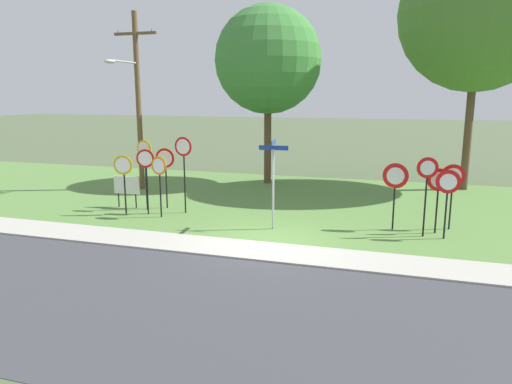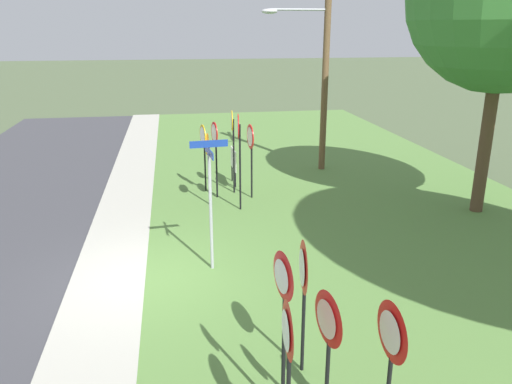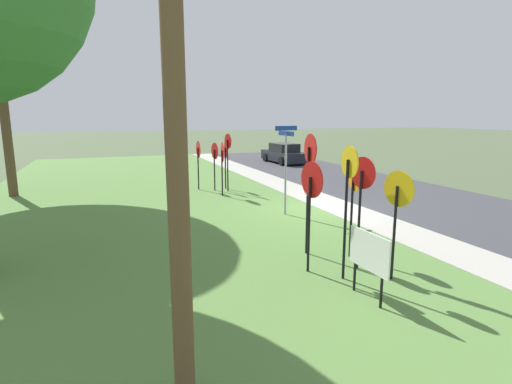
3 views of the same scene
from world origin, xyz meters
name	(u,v)px [view 3 (image 3 of 3)]	position (x,y,z in m)	size (l,w,h in m)	color
ground_plane	(320,210)	(0.00, 0.00, 0.00)	(160.00, 160.00, 0.00)	#4C5B3D
road_asphalt	(425,200)	(0.00, -4.80, 0.01)	(44.00, 6.40, 0.01)	#3D3D42
sidewalk_strip	(339,207)	(0.00, -0.80, 0.03)	(44.00, 1.60, 0.06)	#ADAA9E
grass_median	(147,225)	(0.00, 6.00, 0.02)	(44.00, 12.00, 0.04)	#567F3D
stop_sign_near_left	(311,192)	(-5.07, 3.13, 1.77)	(0.76, 0.12, 2.37)	black
stop_sign_near_right	(354,190)	(-4.59, 1.76, 1.65)	(0.66, 0.15, 2.24)	black
stop_sign_far_left	(309,168)	(-4.03, 2.62, 2.13)	(0.71, 0.12, 2.88)	black
stop_sign_far_center	(398,202)	(-6.04, 1.72, 1.66)	(0.71, 0.16, 2.23)	black
stop_sign_far_right	(362,189)	(-5.28, 2.04, 1.81)	(0.67, 0.15, 2.45)	black
stop_sign_center_tall	(348,185)	(-5.67, 2.64, 1.98)	(0.63, 0.11, 2.72)	black
yield_sign_near_left	(223,156)	(3.54, 2.56, 1.69)	(0.83, 0.13, 2.23)	black
yield_sign_near_right	(199,154)	(5.34, 3.16, 1.66)	(0.76, 0.11, 2.19)	black
yield_sign_far_left	(226,153)	(5.10, 1.96, 1.65)	(0.73, 0.11, 2.17)	black
yield_sign_far_right	(215,155)	(4.87, 2.53, 1.61)	(0.73, 0.16, 2.13)	black
yield_sign_center	(228,149)	(4.49, 2.04, 1.91)	(0.65, 0.15, 2.53)	black
street_name_post	(286,162)	(-0.27, 1.49, 1.80)	(0.96, 0.81, 2.96)	#9EA0A8
utility_pole	(189,5)	(-8.05, 6.19, 4.42)	(2.10, 2.50, 8.06)	brown
notice_board	(369,255)	(-6.61, 2.77, 0.87)	(1.10, 0.07, 1.25)	black
parked_sedan_distant	(284,154)	(13.68, -4.87, 0.64)	(4.36, 2.02, 1.39)	black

